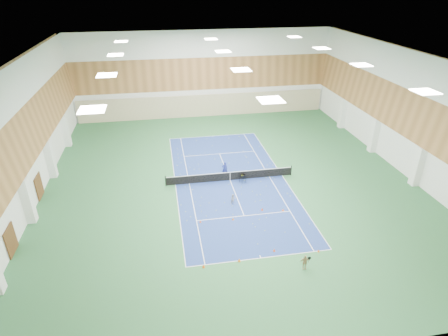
% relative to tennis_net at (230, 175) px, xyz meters
% --- Properties ---
extents(ground, '(40.00, 40.00, 0.00)m').
position_rel_tennis_net_xyz_m(ground, '(0.00, 0.00, -0.55)').
color(ground, '#296136').
rests_on(ground, ground).
extents(room_shell, '(36.00, 40.00, 12.00)m').
position_rel_tennis_net_xyz_m(room_shell, '(0.00, 0.00, 5.45)').
color(room_shell, white).
rests_on(room_shell, ground).
extents(wood_cladding, '(36.00, 40.00, 8.00)m').
position_rel_tennis_net_xyz_m(wood_cladding, '(0.00, 0.00, 7.45)').
color(wood_cladding, '#A16C3C').
rests_on(wood_cladding, room_shell).
extents(ceiling_light_grid, '(21.40, 25.40, 0.06)m').
position_rel_tennis_net_xyz_m(ceiling_light_grid, '(0.00, 0.00, 11.37)').
color(ceiling_light_grid, white).
rests_on(ceiling_light_grid, room_shell).
extents(court_surface, '(10.97, 23.77, 0.01)m').
position_rel_tennis_net_xyz_m(court_surface, '(0.00, 0.00, -0.55)').
color(court_surface, navy).
rests_on(court_surface, ground).
extents(tennis_balls_scatter, '(10.57, 22.77, 0.07)m').
position_rel_tennis_net_xyz_m(tennis_balls_scatter, '(0.00, 0.00, -0.50)').
color(tennis_balls_scatter, '#B1D123').
rests_on(tennis_balls_scatter, ground).
extents(tennis_net, '(12.80, 0.10, 1.10)m').
position_rel_tennis_net_xyz_m(tennis_net, '(0.00, 0.00, 0.00)').
color(tennis_net, black).
rests_on(tennis_net, ground).
extents(back_curtain, '(35.40, 0.16, 3.20)m').
position_rel_tennis_net_xyz_m(back_curtain, '(0.00, 19.75, 1.05)').
color(back_curtain, '#C6B793').
rests_on(back_curtain, ground).
extents(door_left_a, '(0.08, 1.80, 2.20)m').
position_rel_tennis_net_xyz_m(door_left_a, '(-17.92, -8.00, 0.55)').
color(door_left_a, '#593319').
rests_on(door_left_a, ground).
extents(door_left_b, '(0.08, 1.80, 2.20)m').
position_rel_tennis_net_xyz_m(door_left_b, '(-17.92, 0.00, 0.55)').
color(door_left_b, '#593319').
rests_on(door_left_b, ground).
extents(coach, '(0.69, 0.55, 1.63)m').
position_rel_tennis_net_xyz_m(coach, '(-0.37, 0.98, 0.27)').
color(coach, navy).
rests_on(coach, ground).
extents(child_court, '(0.59, 0.55, 0.98)m').
position_rel_tennis_net_xyz_m(child_court, '(-0.56, -4.34, -0.06)').
color(child_court, gray).
rests_on(child_court, ground).
extents(child_apron, '(0.72, 0.37, 1.17)m').
position_rel_tennis_net_xyz_m(child_apron, '(2.70, -13.47, 0.04)').
color(child_apron, tan).
rests_on(child_apron, ground).
extents(ball_cart, '(0.68, 0.68, 0.91)m').
position_rel_tennis_net_xyz_m(ball_cart, '(1.15, -0.66, -0.10)').
color(ball_cart, black).
rests_on(ball_cart, ground).
extents(cone_svc_a, '(0.19, 0.19, 0.20)m').
position_rel_tennis_net_xyz_m(cone_svc_a, '(-3.82, -6.67, -0.45)').
color(cone_svc_a, '#FF4F0D').
rests_on(cone_svc_a, ground).
extents(cone_svc_b, '(0.19, 0.19, 0.21)m').
position_rel_tennis_net_xyz_m(cone_svc_b, '(-1.06, -6.80, -0.44)').
color(cone_svc_b, orange).
rests_on(cone_svc_b, ground).
extents(cone_svc_c, '(0.23, 0.23, 0.25)m').
position_rel_tennis_net_xyz_m(cone_svc_c, '(1.75, -5.82, -0.42)').
color(cone_svc_c, '#DD400B').
rests_on(cone_svc_c, ground).
extents(cone_svc_d, '(0.22, 0.22, 0.24)m').
position_rel_tennis_net_xyz_m(cone_svc_d, '(3.53, -6.24, -0.43)').
color(cone_svc_d, '#FE590D').
rests_on(cone_svc_d, ground).
extents(cone_base_a, '(0.22, 0.22, 0.24)m').
position_rel_tennis_net_xyz_m(cone_base_a, '(-4.24, -12.10, -0.43)').
color(cone_base_a, '#EC570C').
rests_on(cone_base_a, ground).
extents(cone_base_b, '(0.23, 0.23, 0.25)m').
position_rel_tennis_net_xyz_m(cone_base_b, '(-1.63, -11.94, -0.43)').
color(cone_base_b, orange).
rests_on(cone_base_b, ground).
extents(cone_base_c, '(0.20, 0.20, 0.23)m').
position_rel_tennis_net_xyz_m(cone_base_c, '(1.18, -11.31, -0.44)').
color(cone_base_c, '#FD4A0D').
rests_on(cone_base_c, ground).
extents(cone_base_d, '(0.18, 0.18, 0.20)m').
position_rel_tennis_net_xyz_m(cone_base_d, '(4.42, -11.95, -0.45)').
color(cone_base_d, '#F75E0D').
rests_on(cone_base_d, ground).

